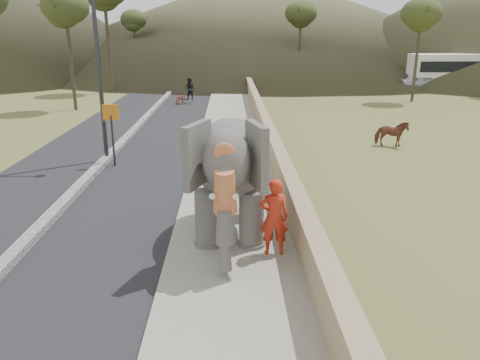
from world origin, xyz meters
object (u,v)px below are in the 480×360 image
cow (391,134)px  motorcyclist (186,93)px  lamppost (104,35)px  elephant_and_man (232,174)px

cow → motorcyclist: motorcyclist is taller
lamppost → elephant_and_man: 9.27m
cow → elephant_and_man: bearing=155.9°
motorcyclist → elephant_and_man: bearing=-82.1°
lamppost → motorcyclist: (1.53, 15.52, -4.12)m
cow → elephant_and_man: 11.96m
elephant_and_man → motorcyclist: elephant_and_man is taller
elephant_and_man → motorcyclist: size_ratio=2.28×
elephant_and_man → motorcyclist: 23.06m
lamppost → cow: lamppost is taller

